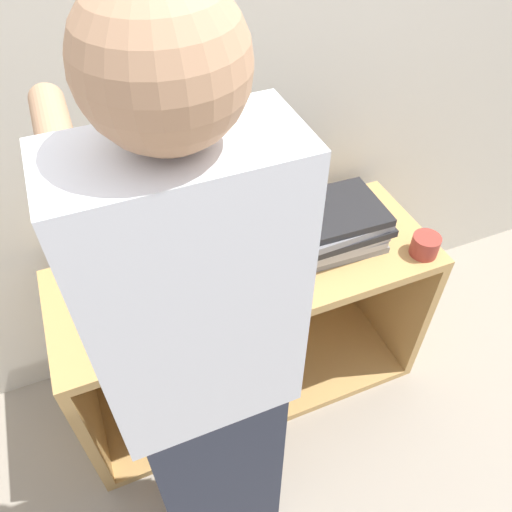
% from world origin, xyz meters
% --- Properties ---
extents(ground_plane, '(12.00, 12.00, 0.00)m').
position_xyz_m(ground_plane, '(0.00, 0.00, 0.00)').
color(ground_plane, '#9E9384').
extents(wall_back, '(8.00, 0.05, 2.40)m').
position_xyz_m(wall_back, '(0.00, 0.60, 1.20)').
color(wall_back, beige).
rests_on(wall_back, ground_plane).
extents(cart, '(1.33, 0.50, 0.71)m').
position_xyz_m(cart, '(0.00, 0.32, 0.35)').
color(cart, tan).
rests_on(cart, ground_plane).
extents(laptop_open, '(0.30, 0.39, 0.24)m').
position_xyz_m(laptop_open, '(0.00, 0.31, 0.76)').
color(laptop_open, '#333338').
rests_on(laptop_open, cart).
extents(laptop_stack_left, '(0.31, 0.27, 0.08)m').
position_xyz_m(laptop_stack_left, '(-0.34, 0.25, 0.75)').
color(laptop_stack_left, '#232326').
rests_on(laptop_stack_left, cart).
extents(laptop_stack_right, '(0.32, 0.28, 0.16)m').
position_xyz_m(laptop_stack_right, '(0.33, 0.25, 0.79)').
color(laptop_stack_right, gray).
rests_on(laptop_stack_right, cart).
extents(person, '(0.40, 0.54, 1.78)m').
position_xyz_m(person, '(-0.29, -0.23, 0.90)').
color(person, '#2D3342').
rests_on(person, ground_plane).
extents(mug, '(0.10, 0.10, 0.08)m').
position_xyz_m(mug, '(0.59, 0.08, 0.75)').
color(mug, '#9E382D').
rests_on(mug, cart).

